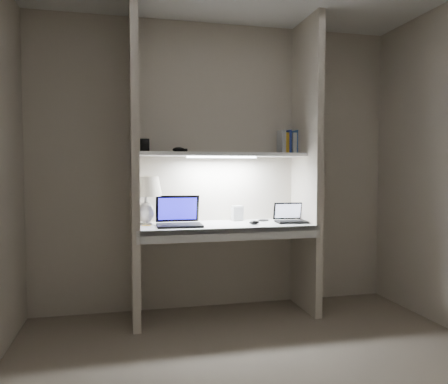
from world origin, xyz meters
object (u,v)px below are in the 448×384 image
object	(u,v)px
table_lamp	(146,192)
laptop_main	(179,219)
laptop_netbook	(290,218)
speaker	(237,213)
book_row	(289,143)

from	to	relation	value
table_lamp	laptop_main	xyz separation A→B (m)	(0.25, -0.13, -0.21)
laptop_main	laptop_netbook	size ratio (longest dim) A/B	1.34
table_lamp	speaker	xyz separation A→B (m)	(0.80, 0.08, -0.20)
laptop_main	speaker	xyz separation A→B (m)	(0.54, 0.21, 0.01)
table_lamp	laptop_main	distance (m)	0.36
laptop_main	laptop_netbook	bearing A→B (deg)	1.75
laptop_main	book_row	size ratio (longest dim) A/B	1.74
book_row	table_lamp	bearing A→B (deg)	-176.18
table_lamp	speaker	world-z (taller)	table_lamp
laptop_netbook	book_row	world-z (taller)	book_row
laptop_netbook	book_row	size ratio (longest dim) A/B	1.30
speaker	laptop_netbook	bearing A→B (deg)	-31.20
table_lamp	book_row	bearing A→B (deg)	3.82
table_lamp	speaker	bearing A→B (deg)	5.56
laptop_netbook	speaker	bearing A→B (deg)	158.77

